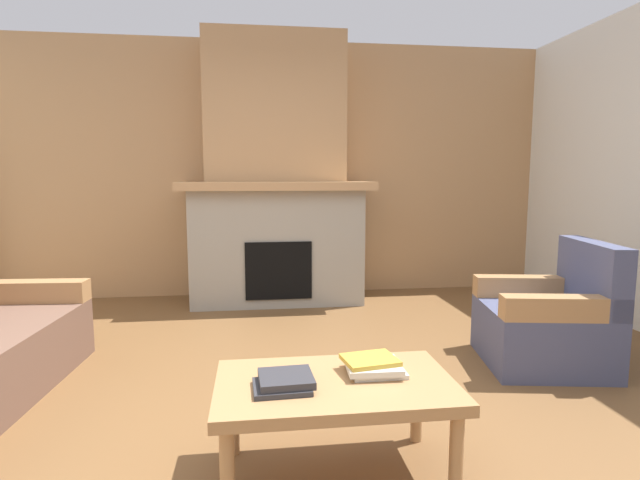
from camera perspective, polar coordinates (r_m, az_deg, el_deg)
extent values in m
plane|color=brown|center=(2.82, -2.31, -19.74)|extent=(9.00, 9.00, 0.00)
cube|color=tan|center=(5.51, -5.25, 7.94)|extent=(6.00, 0.12, 2.70)
cube|color=gray|center=(5.15, -4.96, -0.65)|extent=(1.70, 0.70, 1.15)
cube|color=black|center=(4.85, -4.76, -3.46)|extent=(0.64, 0.08, 0.56)
cube|color=tan|center=(5.05, -5.01, 6.20)|extent=(1.90, 0.82, 0.08)
cube|color=tan|center=(5.24, -5.19, 14.72)|extent=(1.40, 0.50, 1.47)
cube|color=#A87A4C|center=(4.11, -30.57, -5.08)|extent=(0.85, 0.22, 0.15)
cube|color=#474C6B|center=(3.80, 23.99, -9.93)|extent=(0.88, 0.88, 0.40)
cube|color=#474C6B|center=(3.82, 28.65, -3.52)|extent=(0.27, 0.77, 0.45)
cube|color=#A87A4C|center=(4.01, 22.57, -4.91)|extent=(0.77, 0.27, 0.15)
cube|color=#A87A4C|center=(3.45, 26.12, -7.01)|extent=(0.77, 0.27, 0.15)
cube|color=#A87A4C|center=(2.19, 1.76, -16.35)|extent=(1.00, 0.60, 0.05)
cylinder|color=#A87A4C|center=(2.05, -10.53, -24.94)|extent=(0.06, 0.06, 0.38)
cylinder|color=#A87A4C|center=(2.19, 15.29, -22.89)|extent=(0.06, 0.06, 0.38)
cylinder|color=#A87A4C|center=(2.47, -9.93, -19.02)|extent=(0.06, 0.06, 0.38)
cylinder|color=#A87A4C|center=(2.59, 10.98, -17.82)|extent=(0.06, 0.06, 0.38)
cube|color=#2D2D33|center=(2.10, -4.39, -16.39)|extent=(0.24, 0.20, 0.02)
cube|color=#2D2D33|center=(2.10, -3.91, -15.52)|extent=(0.23, 0.21, 0.03)
cube|color=beige|center=(2.26, 6.56, -14.68)|extent=(0.23, 0.18, 0.02)
cube|color=beige|center=(2.25, 6.08, -14.13)|extent=(0.24, 0.22, 0.03)
cube|color=gold|center=(2.25, 5.72, -13.47)|extent=(0.25, 0.22, 0.02)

